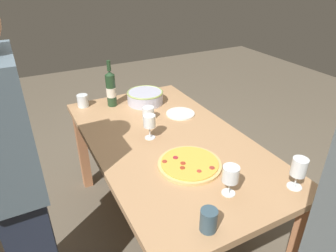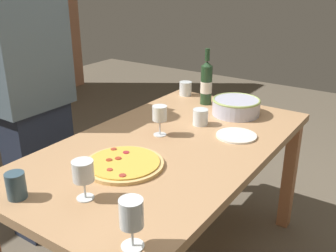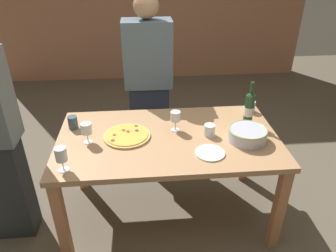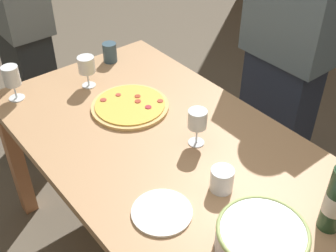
# 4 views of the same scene
# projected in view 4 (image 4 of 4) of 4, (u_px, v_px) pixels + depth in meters

# --- Properties ---
(dining_table) EXTENTS (1.60, 0.90, 0.75)m
(dining_table) POSITION_uv_depth(u_px,v_px,m) (168.00, 162.00, 1.74)
(dining_table) COLOR tan
(dining_table) RESTS_ON ground
(pizza) EXTENTS (0.34, 0.34, 0.02)m
(pizza) POSITION_uv_depth(u_px,v_px,m) (130.00, 106.00, 1.87)
(pizza) COLOR #E3B66E
(pizza) RESTS_ON dining_table
(serving_bowl) EXTENTS (0.27, 0.27, 0.09)m
(serving_bowl) POSITION_uv_depth(u_px,v_px,m) (261.00, 239.00, 1.26)
(serving_bowl) COLOR silver
(serving_bowl) RESTS_ON dining_table
(wine_glass_near_pizza) EXTENTS (0.07, 0.07, 0.15)m
(wine_glass_near_pizza) POSITION_uv_depth(u_px,v_px,m) (197.00, 121.00, 1.62)
(wine_glass_near_pizza) COLOR white
(wine_glass_near_pizza) RESTS_ON dining_table
(wine_glass_by_bottle) EXTENTS (0.08, 0.08, 0.15)m
(wine_glass_by_bottle) POSITION_uv_depth(u_px,v_px,m) (86.00, 66.00, 1.96)
(wine_glass_by_bottle) COLOR white
(wine_glass_by_bottle) RESTS_ON dining_table
(wine_glass_far_left) EXTENTS (0.07, 0.07, 0.16)m
(wine_glass_far_left) POSITION_uv_depth(u_px,v_px,m) (12.00, 78.00, 1.87)
(wine_glass_far_left) COLOR white
(wine_glass_far_left) RESTS_ON dining_table
(cup_amber) EXTENTS (0.07, 0.07, 0.10)m
(cup_amber) POSITION_uv_depth(u_px,v_px,m) (110.00, 52.00, 2.18)
(cup_amber) COLOR #364F5E
(cup_amber) RESTS_ON dining_table
(cup_ceramic) EXTENTS (0.08, 0.08, 0.09)m
(cup_ceramic) POSITION_uv_depth(u_px,v_px,m) (222.00, 179.00, 1.47)
(cup_ceramic) COLOR white
(cup_ceramic) RESTS_ON dining_table
(side_plate) EXTENTS (0.20, 0.20, 0.01)m
(side_plate) POSITION_uv_depth(u_px,v_px,m) (162.00, 212.00, 1.40)
(side_plate) COLOR white
(side_plate) RESTS_ON dining_table
(person_host) EXTENTS (0.40, 0.24, 1.67)m
(person_host) POSITION_uv_depth(u_px,v_px,m) (19.00, 23.00, 2.33)
(person_host) COLOR #272C2E
(person_host) RESTS_ON ground
(person_guest_left) EXTENTS (0.44, 0.24, 1.63)m
(person_guest_left) POSITION_uv_depth(u_px,v_px,m) (287.00, 53.00, 2.13)
(person_guest_left) COLOR #232B3E
(person_guest_left) RESTS_ON ground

